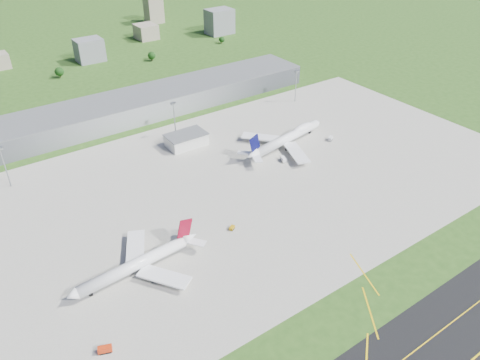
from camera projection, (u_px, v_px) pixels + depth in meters
ground at (142, 123)px, 348.08m from camera, size 1400.00×1400.00×0.00m
apron at (237, 184)px, 277.10m from camera, size 360.00×190.00×0.08m
terminal at (132, 107)px, 354.38m from camera, size 300.00×42.00×15.00m
ops_building at (186, 140)px, 316.32m from camera, size 26.00×16.00×8.00m
mast_west at (3, 160)px, 265.94m from camera, size 3.50×2.00×25.90m
mast_center at (174, 114)px, 319.27m from camera, size 3.50×2.00×25.90m
mast_east at (296, 81)px, 372.61m from camera, size 3.50×2.00×25.90m
airliner_red_twin at (139, 264)px, 212.72m from camera, size 65.60×51.02×17.99m
airliner_blue_quad at (287, 138)px, 315.72m from camera, size 74.80×58.02×19.60m
crash_tender at (105, 350)px, 177.68m from camera, size 5.77×4.03×2.82m
tug_yellow at (232, 228)px, 240.90m from camera, size 3.91×3.38×1.71m
van_white_near at (283, 159)px, 299.50m from camera, size 3.98×5.88×2.73m
van_white_far at (330, 139)px, 323.80m from camera, size 5.52×4.58×2.58m
bldg_c at (89, 50)px, 462.11m from camera, size 26.00×20.00×22.00m
bldg_ce at (146, 32)px, 530.08m from camera, size 22.00×24.00×16.00m
bldg_e at (219, 21)px, 544.97m from camera, size 30.00×22.00×28.00m
bldg_tall_e at (154, 8)px, 585.44m from camera, size 20.00×18.00×36.00m
tree_c at (59, 72)px, 424.83m from camera, size 8.10×8.10×9.90m
tree_e at (152, 56)px, 465.19m from camera, size 7.65×7.65×9.35m
tree_far_e at (222, 39)px, 516.25m from camera, size 6.30×6.30×7.70m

